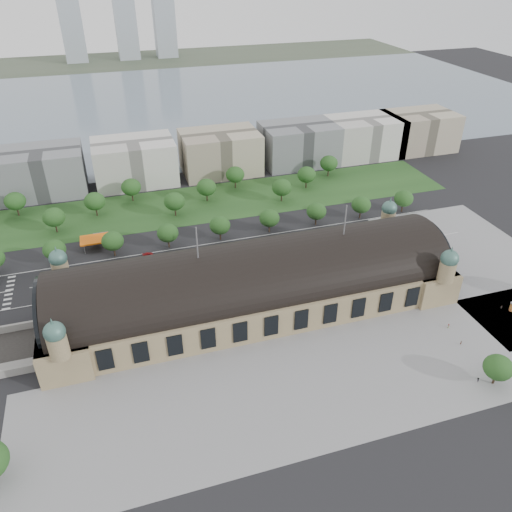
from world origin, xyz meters
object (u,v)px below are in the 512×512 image
object	(u,v)px
parked_car_3	(118,294)
parked_car_6	(135,290)
traffic_car_6	(354,234)
pedestrian_2	(501,307)
parked_car_4	(104,293)
bus_west	(251,263)
traffic_car_2	(56,296)
traffic_car_4	(255,258)
traffic_car_5	(272,241)
advertising_column	(512,307)
traffic_car_3	(148,254)
parked_car_5	(119,296)
bus_mid	(252,256)
petrol_station	(99,239)
parked_car_2	(132,293)
pedestrian_1	(461,343)
parked_car_0	(100,299)
pedestrian_0	(449,326)
parked_car_1	(119,296)
pedestrian_4	(478,380)
bus_east	(301,251)

from	to	relation	value
parked_car_3	parked_car_6	distance (m)	6.86
traffic_car_6	pedestrian_2	bearing A→B (deg)	28.78
parked_car_4	bus_west	distance (m)	61.38
traffic_car_2	traffic_car_6	xyz separation A→B (m)	(132.92, 10.12, -0.05)
traffic_car_4	traffic_car_6	bearing A→B (deg)	92.98
traffic_car_5	pedestrian_2	size ratio (longest dim) A/B	3.14
traffic_car_6	parked_car_6	world-z (taller)	traffic_car_6
traffic_car_4	advertising_column	distance (m)	102.76
traffic_car_3	parked_car_5	distance (m)	31.32
parked_car_3	bus_mid	size ratio (longest dim) A/B	0.33
petrol_station	traffic_car_4	world-z (taller)	petrol_station
parked_car_2	parked_car_6	bearing A→B (deg)	115.51
traffic_car_2	parked_car_6	distance (m)	30.24
parked_car_6	pedestrian_1	xyz separation A→B (m)	(103.68, -64.73, 0.16)
petrol_station	parked_car_3	size ratio (longest dim) A/B	3.13
traffic_car_3	bus_mid	bearing A→B (deg)	-113.32
traffic_car_6	pedestrian_2	size ratio (longest dim) A/B	2.95
parked_car_3	parked_car_0	bearing A→B (deg)	-108.70
petrol_station	pedestrian_0	bearing A→B (deg)	-40.10
parked_car_6	pedestrian_2	distance (m)	140.84
pedestrian_1	pedestrian_0	bearing A→B (deg)	11.71
parked_car_5	parked_car_6	size ratio (longest dim) A/B	1.31
parked_car_4	pedestrian_1	size ratio (longest dim) A/B	2.53
traffic_car_5	traffic_car_6	xyz separation A→B (m)	(38.76, -5.41, -0.17)
parked_car_1	parked_car_3	xyz separation A→B (m)	(-0.48, 1.12, 0.11)
parked_car_3	traffic_car_3	bearing A→B (deg)	124.53
traffic_car_4	pedestrian_4	world-z (taller)	pedestrian_4
petrol_station	traffic_car_3	size ratio (longest dim) A/B	2.97
parked_car_0	pedestrian_0	xyz separation A→B (m)	(118.66, -54.28, 0.21)
traffic_car_5	bus_west	world-z (taller)	bus_west
pedestrian_0	pedestrian_2	world-z (taller)	pedestrian_0
traffic_car_4	parked_car_1	world-z (taller)	traffic_car_4
parked_car_0	advertising_column	size ratio (longest dim) A/B	1.07
parked_car_5	traffic_car_3	bearing A→B (deg)	127.19
bus_mid	pedestrian_0	distance (m)	84.54
parked_car_0	pedestrian_4	bearing A→B (deg)	31.50
parked_car_6	bus_west	world-z (taller)	bus_west
parked_car_2	parked_car_6	xyz separation A→B (m)	(1.38, 1.92, -0.04)
traffic_car_5	parked_car_4	size ratio (longest dim) A/B	1.21
parked_car_4	parked_car_6	bearing A→B (deg)	58.39
parked_car_0	bus_east	world-z (taller)	bus_east
parked_car_5	pedestrian_0	world-z (taller)	pedestrian_0
parked_car_0	bus_west	bearing A→B (deg)	72.53
parked_car_3	traffic_car_2	bearing A→B (deg)	-130.03
traffic_car_5	parked_car_0	world-z (taller)	traffic_car_5
bus_mid	pedestrian_0	bearing A→B (deg)	-135.21
parked_car_1	parked_car_3	distance (m)	1.22
bus_mid	pedestrian_1	bearing A→B (deg)	-139.36
traffic_car_4	parked_car_4	bearing A→B (deg)	-88.02
bus_mid	pedestrian_2	xyz separation A→B (m)	(79.83, -61.40, -1.11)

